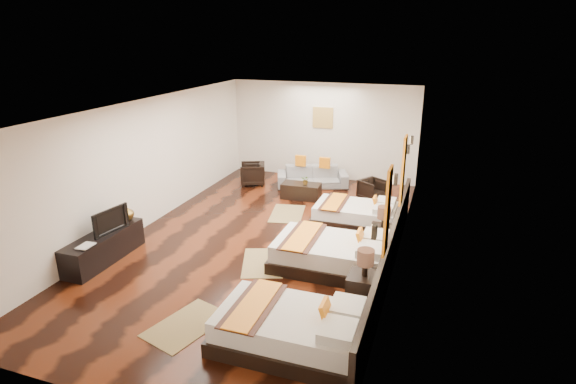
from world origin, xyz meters
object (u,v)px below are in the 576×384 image
at_px(sofa, 312,177).
at_px(tv_console, 104,247).
at_px(bed_mid, 334,254).
at_px(armchair_right, 372,190).
at_px(book, 80,245).
at_px(table_plant, 306,180).
at_px(tv, 108,220).
at_px(bed_far, 356,214).
at_px(nightstand_b, 382,236).
at_px(coffee_table, 301,191).
at_px(bed_near, 293,329).
at_px(nightstand_a, 364,287).
at_px(figurine, 126,212).
at_px(armchair_left, 253,174).

bearing_deg(sofa, tv_console, -134.32).
distance_m(bed_mid, armchair_right, 3.94).
xyz_separation_m(book, table_plant, (2.62, 5.10, -0.04)).
bearing_deg(bed_mid, book, -158.08).
bearing_deg(sofa, tv, -134.43).
relative_size(bed_far, nightstand_b, 1.94).
xyz_separation_m(nightstand_b, coffee_table, (-2.46, 2.50, -0.14)).
xyz_separation_m(tv, armchair_right, (4.22, 4.93, -0.51)).
distance_m(tv, table_plant, 5.10).
bearing_deg(bed_far, tv_console, -141.71).
distance_m(bed_near, nightstand_a, 1.49).
bearing_deg(figurine, bed_far, 31.74).
xyz_separation_m(nightstand_a, armchair_left, (-4.13, 5.21, -0.04)).
height_order(tv_console, sofa, sofa).
relative_size(bed_mid, sofa, 1.11).
bearing_deg(table_plant, nightstand_b, -46.65).
xyz_separation_m(armchair_right, coffee_table, (-1.78, -0.50, -0.07)).
xyz_separation_m(tv_console, sofa, (2.48, 5.62, 0.01)).
bearing_deg(figurine, tv_console, -90.00).
distance_m(bed_mid, nightstand_b, 1.20).
bearing_deg(bed_far, tv, -142.60).
bearing_deg(armchair_right, nightstand_a, -139.62).
height_order(book, coffee_table, book).
height_order(bed_near, armchair_left, bed_near).
height_order(tv_console, tv, tv).
xyz_separation_m(bed_mid, book, (-4.20, -1.69, 0.28)).
relative_size(tv_console, sofa, 0.92).
distance_m(tv_console, armchair_left, 5.31).
height_order(tv_console, armchair_left, armchair_left).
bearing_deg(figurine, bed_mid, 5.61).
xyz_separation_m(bed_near, armchair_right, (0.07, 6.32, -0.00)).
distance_m(nightstand_b, table_plant, 3.40).
relative_size(nightstand_b, coffee_table, 0.96).
relative_size(nightstand_b, tv_console, 0.53).
height_order(bed_far, figurine, figurine).
bearing_deg(coffee_table, tv_console, -118.53).
distance_m(book, sofa, 6.67).
height_order(bed_mid, armchair_right, bed_mid).
distance_m(bed_near, figurine, 4.66).
bearing_deg(bed_near, book, 170.67).
height_order(armchair_left, table_plant, table_plant).
distance_m(figurine, armchair_right, 6.11).
bearing_deg(nightstand_b, bed_mid, -128.41).
bearing_deg(table_plant, figurine, -124.40).
bearing_deg(bed_mid, coffee_table, 116.48).
bearing_deg(nightstand_b, sofa, 124.76).
height_order(bed_far, armchair_left, bed_far).
bearing_deg(coffee_table, table_plant, -12.99).
xyz_separation_m(bed_near, coffee_table, (-1.71, 5.82, -0.07)).
bearing_deg(armchair_left, nightstand_a, 16.84).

